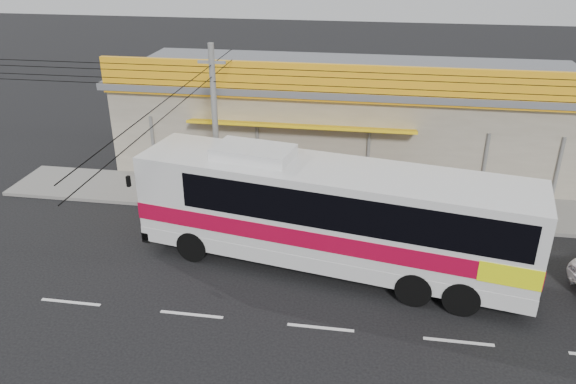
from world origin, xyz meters
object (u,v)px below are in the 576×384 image
(coach_bus, at_px, (337,211))
(motorbike_dark, at_px, (168,192))
(motorbike_red, at_px, (184,175))
(utility_pole, at_px, (212,76))

(coach_bus, relative_size, motorbike_dark, 8.65)
(motorbike_red, xyz_separation_m, utility_pole, (2.31, -2.25, 5.13))
(motorbike_red, height_order, motorbike_dark, motorbike_red)
(motorbike_red, relative_size, motorbike_dark, 1.25)
(motorbike_red, distance_m, utility_pole, 6.06)
(motorbike_dark, bearing_deg, motorbike_red, 8.71)
(coach_bus, bearing_deg, utility_pole, 157.61)
(utility_pole, bearing_deg, motorbike_dark, 168.22)
(motorbike_red, xyz_separation_m, motorbike_dark, (-0.09, -1.75, -0.04))
(motorbike_dark, xyz_separation_m, utility_pole, (2.40, -0.50, 5.17))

